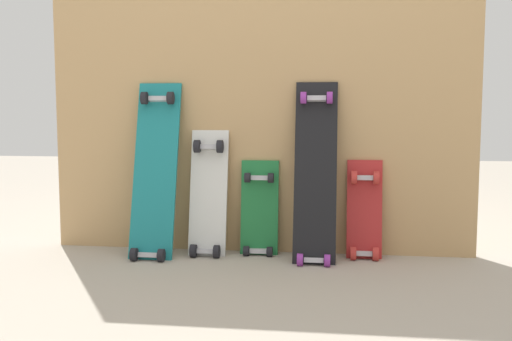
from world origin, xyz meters
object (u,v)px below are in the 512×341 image
at_px(skateboard_red, 364,215).
at_px(skateboard_white, 208,199).
at_px(skateboard_black, 315,178).
at_px(skateboard_green, 259,214).
at_px(skateboard_teal, 155,176).

bearing_deg(skateboard_red, skateboard_white, -178.24).
distance_m(skateboard_black, skateboard_red, 0.32).
bearing_deg(skateboard_green, skateboard_black, -16.14).
xyz_separation_m(skateboard_teal, skateboard_green, (0.52, 0.09, -0.20)).
distance_m(skateboard_white, skateboard_red, 0.80).
xyz_separation_m(skateboard_white, skateboard_green, (0.26, 0.04, -0.08)).
height_order(skateboard_green, skateboard_red, skateboard_red).
distance_m(skateboard_teal, skateboard_green, 0.57).
relative_size(skateboard_teal, skateboard_white, 1.35).
bearing_deg(skateboard_teal, skateboard_black, 0.59).
bearing_deg(skateboard_black, skateboard_white, 175.17).
distance_m(skateboard_white, skateboard_black, 0.56).
distance_m(skateboard_green, skateboard_black, 0.36).
bearing_deg(skateboard_teal, skateboard_green, 9.93).
relative_size(skateboard_black, skateboard_red, 1.72).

